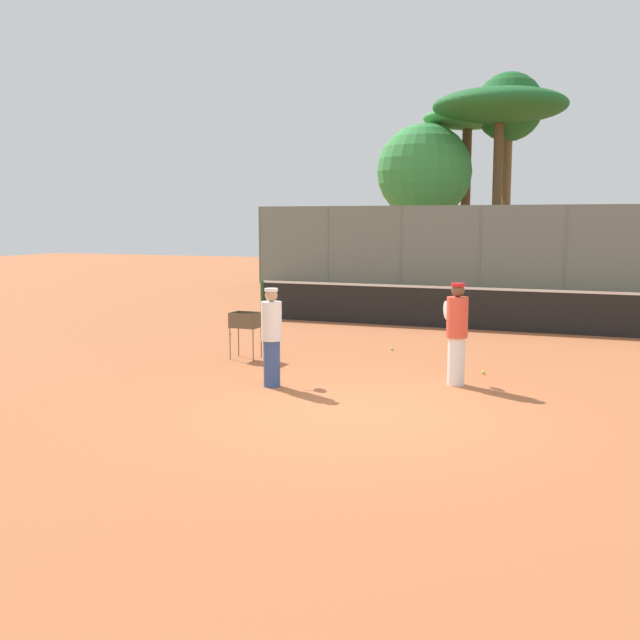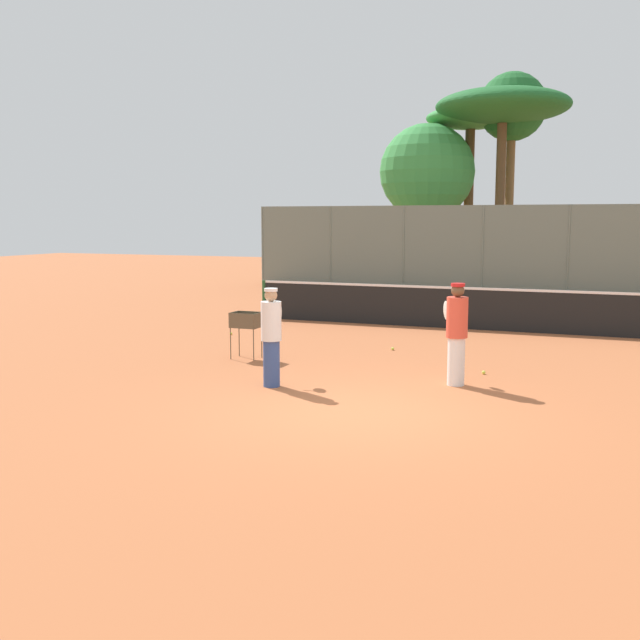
# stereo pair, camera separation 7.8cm
# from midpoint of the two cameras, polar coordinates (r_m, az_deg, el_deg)

# --- Properties ---
(ground_plane) EXTENTS (80.00, 80.00, 0.00)m
(ground_plane) POSITION_cam_midpoint_polar(r_m,az_deg,el_deg) (10.85, 3.04, -7.08)
(ground_plane) COLOR #B26038
(tennis_net) EXTENTS (11.76, 0.10, 1.07)m
(tennis_net) POSITION_cam_midpoint_polar(r_m,az_deg,el_deg) (19.24, 11.63, 0.94)
(tennis_net) COLOR #26592D
(tennis_net) RESTS_ON ground_plane
(back_fence) EXTENTS (22.32, 0.08, 3.32)m
(back_fence) POSITION_cam_midpoint_polar(r_m,az_deg,el_deg) (29.68, 15.39, 5.27)
(back_fence) COLOR slate
(back_fence) RESTS_ON ground_plane
(tree_0) EXTENTS (5.79, 5.79, 8.36)m
(tree_0) POSITION_cam_midpoint_polar(r_m,az_deg,el_deg) (34.54, 13.81, 15.39)
(tree_0) COLOR brown
(tree_0) RESTS_ON ground_plane
(tree_1) EXTENTS (3.04, 3.04, 9.28)m
(tree_1) POSITION_cam_midpoint_polar(r_m,az_deg,el_deg) (35.77, 14.49, 15.22)
(tree_1) COLOR brown
(tree_1) RESTS_ON ground_plane
(tree_2) EXTENTS (4.05, 4.05, 7.86)m
(tree_2) POSITION_cam_midpoint_polar(r_m,az_deg,el_deg) (35.90, 11.46, 14.42)
(tree_2) COLOR brown
(tree_2) RESTS_ON ground_plane
(tree_4) EXTENTS (4.27, 4.27, 7.04)m
(tree_4) POSITION_cam_midpoint_polar(r_m,az_deg,el_deg) (34.68, 8.23, 11.08)
(tree_4) COLOR brown
(tree_4) RESTS_ON ground_plane
(player_white_outfit) EXTENTS (0.58, 0.81, 1.72)m
(player_white_outfit) POSITION_cam_midpoint_polar(r_m,az_deg,el_deg) (12.66, 10.54, -0.94)
(player_white_outfit) COLOR white
(player_white_outfit) RESTS_ON ground_plane
(player_red_cap) EXTENTS (0.34, 0.89, 1.64)m
(player_red_cap) POSITION_cam_midpoint_polar(r_m,az_deg,el_deg) (12.38, -3.54, -1.20)
(player_red_cap) COLOR #334C8C
(player_red_cap) RESTS_ON ground_plane
(ball_cart) EXTENTS (0.56, 0.41, 0.93)m
(ball_cart) POSITION_cam_midpoint_polar(r_m,az_deg,el_deg) (14.92, -5.48, -0.31)
(ball_cart) COLOR brown
(ball_cart) RESTS_ON ground_plane
(tennis_ball_0) EXTENTS (0.07, 0.07, 0.07)m
(tennis_ball_0) POSITION_cam_midpoint_polar(r_m,az_deg,el_deg) (15.99, 5.70, -2.19)
(tennis_ball_0) COLOR #D1E54C
(tennis_ball_0) RESTS_ON ground_plane
(tennis_ball_1) EXTENTS (0.07, 0.07, 0.07)m
(tennis_ball_1) POSITION_cam_midpoint_polar(r_m,az_deg,el_deg) (13.79, 12.52, -3.92)
(tennis_ball_1) COLOR #D1E54C
(tennis_ball_1) RESTS_ON ground_plane
(tennis_ball_3) EXTENTS (0.07, 0.07, 0.07)m
(tennis_ball_3) POSITION_cam_midpoint_polar(r_m,az_deg,el_deg) (18.14, -6.68, -1.03)
(tennis_ball_3) COLOR #D1E54C
(tennis_ball_3) RESTS_ON ground_plane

